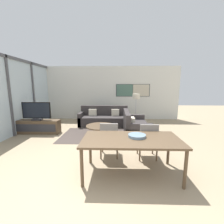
# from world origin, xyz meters

# --- Properties ---
(ground_plane) EXTENTS (24.00, 24.00, 0.00)m
(ground_plane) POSITION_xyz_m (0.00, 0.00, 0.00)
(ground_plane) COLOR #9E896B
(wall_back) EXTENTS (7.52, 0.09, 2.80)m
(wall_back) POSITION_xyz_m (0.04, 6.00, 1.40)
(wall_back) COLOR silver
(wall_back) RESTS_ON ground_plane
(window_wall_left) EXTENTS (0.07, 6.00, 2.80)m
(window_wall_left) POSITION_xyz_m (-3.25, 3.00, 1.53)
(window_wall_left) COLOR silver
(window_wall_left) RESTS_ON ground_plane
(area_rug) EXTENTS (2.79, 1.80, 0.01)m
(area_rug) POSITION_xyz_m (-0.13, 3.17, 0.00)
(area_rug) COLOR #473D38
(area_rug) RESTS_ON ground_plane
(tv_console) EXTENTS (1.65, 0.40, 0.51)m
(tv_console) POSITION_xyz_m (-2.54, 3.35, 0.25)
(tv_console) COLOR brown
(tv_console) RESTS_ON ground_plane
(television) EXTENTS (1.07, 0.20, 0.68)m
(television) POSITION_xyz_m (-2.54, 3.36, 0.84)
(television) COLOR #2D2D33
(television) RESTS_ON tv_console
(sofa_main) EXTENTS (2.19, 0.86, 0.87)m
(sofa_main) POSITION_xyz_m (-0.13, 4.65, 0.28)
(sofa_main) COLOR #383333
(sofa_main) RESTS_ON ground_plane
(sofa_side) EXTENTS (0.86, 1.61, 0.87)m
(sofa_side) POSITION_xyz_m (1.09, 3.30, 0.28)
(sofa_side) COLOR #383333
(sofa_side) RESTS_ON ground_plane
(coffee_table) EXTENTS (1.04, 1.04, 0.36)m
(coffee_table) POSITION_xyz_m (-0.13, 3.17, 0.28)
(coffee_table) COLOR brown
(coffee_table) RESTS_ON ground_plane
(dining_table) EXTENTS (1.90, 0.97, 0.76)m
(dining_table) POSITION_xyz_m (0.74, 0.75, 0.69)
(dining_table) COLOR brown
(dining_table) RESTS_ON ground_plane
(dining_chair_left) EXTENTS (0.46, 0.46, 0.90)m
(dining_chair_left) POSITION_xyz_m (0.27, 1.48, 0.50)
(dining_chair_left) COLOR gray
(dining_chair_left) RESTS_ON ground_plane
(dining_chair_centre) EXTENTS (0.46, 0.46, 0.90)m
(dining_chair_centre) POSITION_xyz_m (1.21, 1.41, 0.50)
(dining_chair_centre) COLOR gray
(dining_chair_centre) RESTS_ON ground_plane
(fruit_bowl) EXTENTS (0.35, 0.35, 0.05)m
(fruit_bowl) POSITION_xyz_m (0.86, 0.82, 0.79)
(fruit_bowl) COLOR slate
(fruit_bowl) RESTS_ON dining_table
(floor_lamp) EXTENTS (0.33, 0.33, 1.43)m
(floor_lamp) POSITION_xyz_m (1.32, 4.64, 1.20)
(floor_lamp) COLOR #2D2D33
(floor_lamp) RESTS_ON ground_plane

